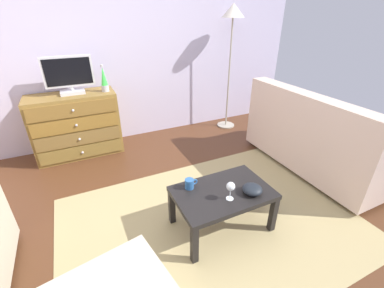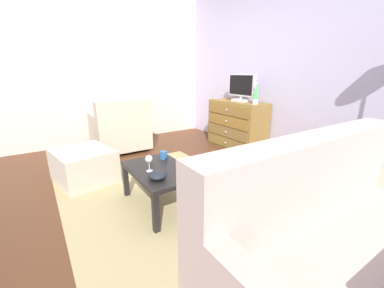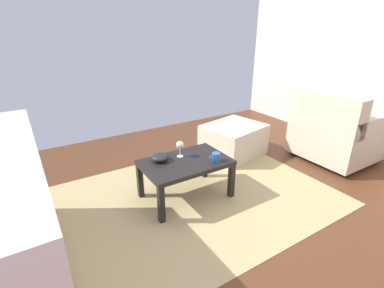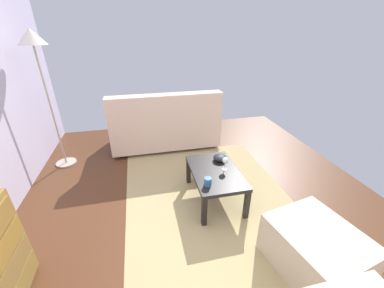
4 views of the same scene
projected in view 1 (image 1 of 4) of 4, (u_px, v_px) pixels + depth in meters
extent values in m
cube|color=#4F2D19|center=(183.00, 217.00, 2.42)|extent=(5.41, 4.48, 0.05)
cube|color=#BCB4D0|center=(121.00, 40.00, 3.38)|extent=(5.41, 0.12, 2.74)
cube|color=tan|center=(211.00, 222.00, 2.33)|extent=(2.60, 1.90, 0.01)
cube|color=olive|center=(77.00, 125.00, 3.30)|extent=(1.04, 0.45, 0.81)
cube|color=olive|center=(83.00, 152.00, 3.24)|extent=(0.98, 0.02, 0.17)
sphere|color=silver|center=(83.00, 152.00, 3.23)|extent=(0.03, 0.03, 0.03)
cube|color=brown|center=(79.00, 139.00, 3.15)|extent=(0.98, 0.02, 0.17)
sphere|color=silver|center=(80.00, 139.00, 3.14)|extent=(0.03, 0.03, 0.03)
cube|color=olive|center=(76.00, 125.00, 3.07)|extent=(0.98, 0.02, 0.17)
sphere|color=silver|center=(76.00, 125.00, 3.05)|extent=(0.03, 0.03, 0.03)
cube|color=brown|center=(73.00, 110.00, 2.98)|extent=(0.98, 0.02, 0.17)
sphere|color=silver|center=(73.00, 110.00, 2.96)|extent=(0.03, 0.03, 0.03)
cube|color=silver|center=(73.00, 92.00, 3.13)|extent=(0.28, 0.18, 0.04)
cylinder|color=silver|center=(72.00, 88.00, 3.11)|extent=(0.04, 0.04, 0.05)
cube|color=silver|center=(68.00, 71.00, 3.01)|extent=(0.56, 0.05, 0.36)
cube|color=black|center=(68.00, 72.00, 2.99)|extent=(0.51, 0.01, 0.31)
cylinder|color=#B7B7BC|center=(105.00, 88.00, 3.21)|extent=(0.09, 0.09, 0.08)
cone|color=#3FD84C|center=(103.00, 76.00, 3.14)|extent=(0.08, 0.08, 0.22)
cylinder|color=#B7B7BC|center=(102.00, 66.00, 3.08)|extent=(0.04, 0.04, 0.03)
cube|color=black|center=(172.00, 207.00, 2.26)|extent=(0.05, 0.05, 0.35)
cube|color=black|center=(242.00, 185.00, 2.54)|extent=(0.05, 0.05, 0.35)
cube|color=black|center=(194.00, 245.00, 1.89)|extent=(0.05, 0.05, 0.35)
cube|color=black|center=(273.00, 214.00, 2.18)|extent=(0.05, 0.05, 0.35)
cube|color=black|center=(223.00, 193.00, 2.13)|extent=(0.81, 0.52, 0.04)
cylinder|color=silver|center=(230.00, 199.00, 2.03)|extent=(0.06, 0.06, 0.00)
cylinder|color=silver|center=(230.00, 194.00, 2.01)|extent=(0.01, 0.01, 0.09)
sphere|color=silver|center=(231.00, 186.00, 1.97)|extent=(0.07, 0.07, 0.07)
cylinder|color=#2A5A95|center=(189.00, 184.00, 2.14)|extent=(0.08, 0.08, 0.08)
torus|color=#2A5A95|center=(195.00, 182.00, 2.15)|extent=(0.05, 0.01, 0.05)
ellipsoid|color=black|center=(252.00, 189.00, 2.08)|extent=(0.16, 0.16, 0.07)
cylinder|color=#332319|center=(290.00, 134.00, 3.95)|extent=(0.05, 0.05, 0.05)
cylinder|color=#332319|center=(354.00, 209.00, 2.44)|extent=(0.05, 0.05, 0.05)
cylinder|color=#332319|center=(254.00, 143.00, 3.68)|extent=(0.05, 0.05, 0.05)
cube|color=beige|center=(319.00, 147.00, 3.09)|extent=(0.85, 1.71, 0.41)
cube|color=beige|center=(307.00, 117.00, 2.76)|extent=(0.20, 1.71, 0.49)
cube|color=beige|center=(277.00, 104.00, 3.58)|extent=(0.81, 0.12, 0.20)
cylinder|color=#464F8A|center=(359.00, 128.00, 2.88)|extent=(0.16, 0.40, 0.16)
cylinder|color=#332319|center=(8.00, 242.00, 2.10)|extent=(0.05, 0.05, 0.05)
cylinder|color=#A59E8C|center=(226.00, 125.00, 4.29)|extent=(0.28, 0.28, 0.02)
cylinder|color=#A59E8C|center=(229.00, 76.00, 3.91)|extent=(0.02, 0.02, 1.61)
cone|color=silver|center=(233.00, 10.00, 3.50)|extent=(0.32, 0.32, 0.18)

